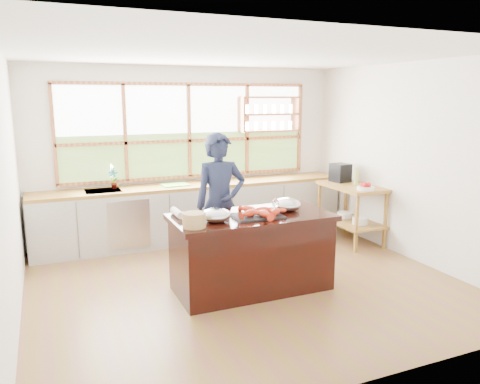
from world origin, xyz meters
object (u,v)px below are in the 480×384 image
cook (220,204)px  espresso_machine (340,173)px  wicker_basket (194,220)px  island (252,252)px

cook → espresso_machine: cook is taller
espresso_machine → wicker_basket: espresso_machine is taller
island → wicker_basket: (-0.77, -0.24, 0.52)m
island → espresso_machine: 2.68m
island → wicker_basket: bearing=-162.5°
wicker_basket → island: bearing=17.5°
espresso_machine → cook: bearing=-170.4°
cook → island: bearing=-74.4°
cook → wicker_basket: bearing=-121.6°
island → espresso_machine: size_ratio=6.38×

